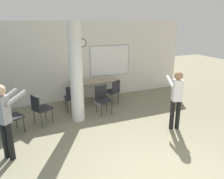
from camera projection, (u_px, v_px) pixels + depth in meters
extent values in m
cube|color=silver|center=(84.00, 61.00, 7.90)|extent=(8.00, 0.12, 2.80)
cylinder|color=black|center=(82.00, 43.00, 7.61)|extent=(0.30, 0.03, 0.30)
cylinder|color=white|center=(82.00, 43.00, 7.60)|extent=(0.26, 0.01, 0.25)
cube|color=#99999E|center=(110.00, 61.00, 8.22)|extent=(1.58, 0.01, 1.16)
cube|color=white|center=(110.00, 61.00, 8.21)|extent=(1.52, 0.02, 1.10)
cylinder|color=white|center=(76.00, 73.00, 6.03)|extent=(0.37, 0.37, 2.80)
cube|color=tan|center=(94.00, 81.00, 7.71)|extent=(1.75, 0.62, 0.03)
cylinder|color=gray|center=(74.00, 96.00, 7.31)|extent=(0.04, 0.04, 0.73)
cylinder|color=gray|center=(118.00, 91.00, 7.91)|extent=(0.04, 0.04, 0.73)
cylinder|color=gray|center=(71.00, 92.00, 7.75)|extent=(0.04, 0.04, 0.73)
cylinder|color=gray|center=(113.00, 87.00, 8.35)|extent=(0.04, 0.04, 0.73)
cylinder|color=#4C3319|center=(83.00, 80.00, 7.51)|extent=(0.06, 0.06, 0.16)
cylinder|color=#4C3319|center=(82.00, 77.00, 7.48)|extent=(0.02, 0.02, 0.07)
cylinder|color=#B2B2B7|center=(98.00, 100.00, 7.45)|extent=(0.27, 0.27, 0.40)
cube|color=#232328|center=(43.00, 109.00, 6.09)|extent=(0.59, 0.59, 0.04)
cube|color=#232328|center=(35.00, 103.00, 5.87)|extent=(0.21, 0.37, 0.40)
cylinder|color=#333333|center=(53.00, 116.00, 6.18)|extent=(0.02, 0.02, 0.43)
cylinder|color=#333333|center=(45.00, 113.00, 6.40)|extent=(0.02, 0.02, 0.43)
cylinder|color=#333333|center=(41.00, 120.00, 5.91)|extent=(0.02, 0.02, 0.43)
cylinder|color=#333333|center=(34.00, 117.00, 6.14)|extent=(0.02, 0.02, 0.43)
cube|color=#232328|center=(13.00, 117.00, 5.55)|extent=(0.60, 0.60, 0.04)
cube|color=#232328|center=(3.00, 112.00, 5.33)|extent=(0.23, 0.36, 0.40)
cylinder|color=#333333|center=(24.00, 125.00, 5.66)|extent=(0.02, 0.02, 0.43)
cylinder|color=#333333|center=(16.00, 121.00, 5.86)|extent=(0.02, 0.02, 0.43)
cylinder|color=#333333|center=(11.00, 130.00, 5.38)|extent=(0.02, 0.02, 0.43)
cylinder|color=#333333|center=(3.00, 126.00, 5.59)|extent=(0.02, 0.02, 0.43)
cube|color=#232328|center=(104.00, 100.00, 6.72)|extent=(0.49, 0.49, 0.04)
cube|color=#232328|center=(101.00, 92.00, 6.83)|extent=(0.40, 0.07, 0.40)
cylinder|color=#333333|center=(101.00, 110.00, 6.56)|extent=(0.02, 0.02, 0.43)
cylinder|color=#333333|center=(112.00, 108.00, 6.73)|extent=(0.02, 0.02, 0.43)
cylinder|color=#333333|center=(96.00, 106.00, 6.86)|extent=(0.02, 0.02, 0.43)
cylinder|color=#333333|center=(106.00, 104.00, 7.03)|extent=(0.02, 0.02, 0.43)
cube|color=#232328|center=(111.00, 92.00, 7.54)|extent=(0.60, 0.60, 0.04)
cube|color=#232328|center=(116.00, 87.00, 7.35)|extent=(0.36, 0.22, 0.40)
cylinder|color=#333333|center=(110.00, 96.00, 7.85)|extent=(0.02, 0.02, 0.43)
cylinder|color=#333333|center=(104.00, 98.00, 7.58)|extent=(0.02, 0.02, 0.43)
cylinder|color=#333333|center=(119.00, 98.00, 7.64)|extent=(0.02, 0.02, 0.43)
cylinder|color=#333333|center=(112.00, 101.00, 7.37)|extent=(0.02, 0.02, 0.43)
cube|color=#232328|center=(72.00, 97.00, 6.97)|extent=(0.46, 0.46, 0.04)
cube|color=#232328|center=(72.00, 93.00, 6.72)|extent=(0.40, 0.05, 0.40)
cylinder|color=#333333|center=(76.00, 102.00, 7.26)|extent=(0.02, 0.02, 0.43)
cylinder|color=#333333|center=(66.00, 103.00, 7.14)|extent=(0.02, 0.02, 0.43)
cylinder|color=#333333|center=(79.00, 105.00, 6.94)|extent=(0.02, 0.02, 0.43)
cylinder|color=#333333|center=(67.00, 107.00, 6.82)|extent=(0.02, 0.02, 0.43)
cylinder|color=black|center=(10.00, 142.00, 4.49)|extent=(0.12, 0.12, 0.82)
cylinder|color=black|center=(5.00, 140.00, 4.56)|extent=(0.12, 0.12, 0.82)
cube|color=#99999E|center=(3.00, 110.00, 4.32)|extent=(0.30, 0.30, 0.58)
cylinder|color=#99999E|center=(16.00, 98.00, 4.40)|extent=(0.45, 0.40, 0.23)
cylinder|color=#99999E|center=(7.00, 96.00, 4.51)|extent=(0.45, 0.40, 0.23)
cylinder|color=black|center=(178.00, 115.00, 5.81)|extent=(0.12, 0.12, 0.80)
cylinder|color=black|center=(172.00, 115.00, 5.80)|extent=(0.12, 0.12, 0.80)
cube|color=white|center=(177.00, 90.00, 5.60)|extent=(0.28, 0.24, 0.57)
sphere|color=#997051|center=(179.00, 76.00, 5.48)|extent=(0.22, 0.22, 0.22)
cylinder|color=white|center=(179.00, 81.00, 5.77)|extent=(0.23, 0.50, 0.23)
cylinder|color=white|center=(170.00, 81.00, 5.75)|extent=(0.23, 0.50, 0.23)
cube|color=white|center=(167.00, 79.00, 5.96)|extent=(0.07, 0.13, 0.04)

